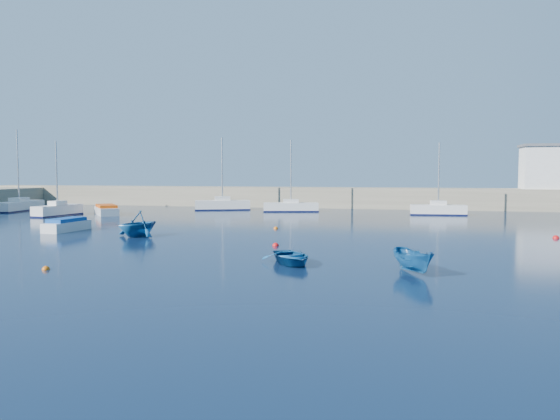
% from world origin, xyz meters
% --- Properties ---
extents(ground, '(220.00, 220.00, 0.00)m').
position_xyz_m(ground, '(0.00, 0.00, 0.00)').
color(ground, '#0C1D36').
rests_on(ground, ground).
extents(back_wall, '(96.00, 4.50, 2.60)m').
position_xyz_m(back_wall, '(0.00, 46.00, 1.30)').
color(back_wall, gray).
rests_on(back_wall, ground).
extents(sailboat_3, '(2.39, 6.03, 7.86)m').
position_xyz_m(sailboat_3, '(-24.32, 26.22, 0.63)').
color(sailboat_3, silver).
rests_on(sailboat_3, ground).
extents(sailboat_4, '(2.84, 7.56, 9.62)m').
position_xyz_m(sailboat_4, '(-33.23, 31.48, 0.63)').
color(sailboat_4, silver).
rests_on(sailboat_4, ground).
extents(sailboat_5, '(6.81, 4.15, 8.77)m').
position_xyz_m(sailboat_5, '(-10.18, 38.36, 0.66)').
color(sailboat_5, silver).
rests_on(sailboat_5, ground).
extents(sailboat_6, '(6.59, 3.23, 8.33)m').
position_xyz_m(sailboat_6, '(-1.54, 37.69, 0.58)').
color(sailboat_6, silver).
rests_on(sailboat_6, ground).
extents(sailboat_7, '(5.90, 2.06, 7.76)m').
position_xyz_m(sailboat_7, '(14.93, 36.33, 0.62)').
color(sailboat_7, silver).
rests_on(sailboat_7, ground).
extents(motorboat_1, '(1.75, 4.29, 1.03)m').
position_xyz_m(motorboat_1, '(-14.36, 13.29, 0.48)').
color(motorboat_1, silver).
rests_on(motorboat_1, ground).
extents(motorboat_2, '(4.81, 5.36, 1.10)m').
position_xyz_m(motorboat_2, '(-20.03, 28.63, 0.52)').
color(motorboat_2, silver).
rests_on(motorboat_2, ground).
extents(dinghy_center, '(3.84, 4.19, 0.71)m').
position_xyz_m(dinghy_center, '(5.97, 2.36, 0.35)').
color(dinghy_center, '#134E86').
rests_on(dinghy_center, ground).
extents(dinghy_left, '(4.01, 4.32, 1.86)m').
position_xyz_m(dinghy_left, '(-7.16, 11.24, 0.93)').
color(dinghy_left, '#134E86').
rests_on(dinghy_left, ground).
extents(dinghy_right, '(2.41, 3.16, 1.15)m').
position_xyz_m(dinghy_right, '(11.98, 1.13, 0.58)').
color(dinghy_right, '#134E86').
rests_on(dinghy_right, ground).
extents(buoy_0, '(0.38, 0.38, 0.38)m').
position_xyz_m(buoy_0, '(-5.07, -1.90, 0.00)').
color(buoy_0, '#CE590A').
rests_on(buoy_0, ground).
extents(buoy_1, '(0.42, 0.42, 0.42)m').
position_xyz_m(buoy_1, '(3.64, 8.68, 0.00)').
color(buoy_1, red).
rests_on(buoy_1, ground).
extents(buoy_3, '(0.38, 0.38, 0.38)m').
position_xyz_m(buoy_3, '(1.24, 18.68, 0.00)').
color(buoy_3, '#CE590A').
rests_on(buoy_3, ground).
extents(buoy_4, '(0.45, 0.45, 0.45)m').
position_xyz_m(buoy_4, '(21.84, 16.89, 0.00)').
color(buoy_4, red).
rests_on(buoy_4, ground).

